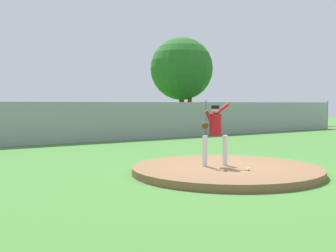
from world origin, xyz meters
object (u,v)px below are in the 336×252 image
pitcher_youth (215,129)px  baseball (248,169)px  parked_car_charcoal (115,120)px  parked_car_slate (178,119)px  parked_car_white (77,121)px

pitcher_youth → baseball: 1.42m
parked_car_charcoal → parked_car_slate: (4.72, -0.07, -0.05)m
pitcher_youth → parked_car_charcoal: size_ratio=0.35×
baseball → parked_car_white: 15.23m
pitcher_youth → parked_car_charcoal: bearing=73.3°
pitcher_youth → parked_car_slate: 17.03m
baseball → parked_car_charcoal: bearing=75.0°
pitcher_youth → parked_car_white: bearing=82.9°
parked_car_slate → parked_car_white: size_ratio=1.04×
pitcher_youth → parked_car_charcoal: 15.12m
parked_car_charcoal → parked_car_white: bearing=-171.4°
baseball → parked_car_slate: parked_car_slate is taller
parked_car_slate → baseball: bearing=-119.9°
parked_car_white → parked_car_slate: bearing=2.5°
parked_car_slate → parked_car_white: 7.31m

